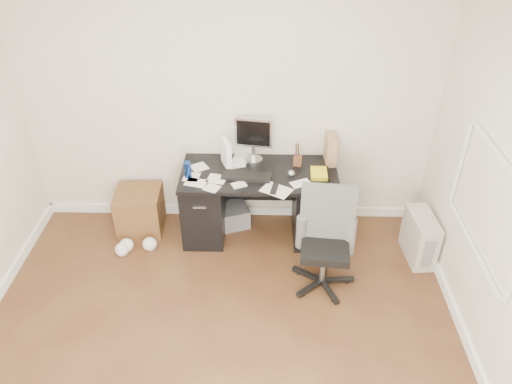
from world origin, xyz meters
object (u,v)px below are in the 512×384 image
at_px(desk, 259,202).
at_px(office_chair, 325,243).
at_px(pc_tower, 420,237).
at_px(lcd_monitor, 254,139).
at_px(keyboard, 246,176).
at_px(wicker_basket, 140,210).

relative_size(desk, office_chair, 1.56).
bearing_deg(pc_tower, lcd_monitor, 156.42).
bearing_deg(pc_tower, office_chair, -162.29).
bearing_deg(office_chair, pc_tower, 28.21).
height_order(lcd_monitor, keyboard, lcd_monitor).
bearing_deg(lcd_monitor, desk, -66.87).
xyz_separation_m(lcd_monitor, wicker_basket, (-1.17, -0.15, -0.76)).
xyz_separation_m(desk, wicker_basket, (-1.23, 0.07, -0.18)).
distance_m(desk, keyboard, 0.39).
distance_m(keyboard, wicker_basket, 1.25).
bearing_deg(pc_tower, keyboard, 167.48).
relative_size(keyboard, pc_tower, 0.98).
relative_size(lcd_monitor, wicker_basket, 1.04).
relative_size(keyboard, wicker_basket, 1.04).
relative_size(lcd_monitor, office_chair, 0.48).
height_order(desk, pc_tower, desk).
xyz_separation_m(lcd_monitor, office_chair, (0.65, -0.94, -0.50)).
bearing_deg(keyboard, wicker_basket, 178.82).
bearing_deg(pc_tower, wicker_basket, 167.16).
relative_size(lcd_monitor, pc_tower, 0.98).
bearing_deg(wicker_basket, office_chair, -23.42).
bearing_deg(keyboard, pc_tower, -0.38).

